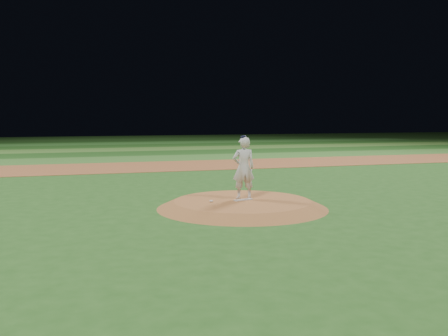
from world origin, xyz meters
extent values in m
plane|color=#22511A|center=(0.00, 0.00, 0.00)|extent=(120.00, 120.00, 0.00)
cube|color=brown|center=(0.00, 14.00, 0.01)|extent=(70.00, 6.00, 0.02)
cube|color=#316625|center=(0.00, 19.50, 0.01)|extent=(70.00, 5.00, 0.02)
cube|color=#1A4516|center=(0.00, 24.50, 0.01)|extent=(70.00, 5.00, 0.02)
cube|color=#3D6E28|center=(0.00, 29.50, 0.01)|extent=(70.00, 5.00, 0.02)
cube|color=#1C4917|center=(0.00, 34.50, 0.01)|extent=(70.00, 5.00, 0.02)
cube|color=#2C6826|center=(0.00, 39.50, 0.01)|extent=(70.00, 5.00, 0.02)
cube|color=#1B4616|center=(0.00, 44.50, 0.01)|extent=(70.00, 5.00, 0.02)
cone|color=#9A5D30|center=(0.00, 0.00, 0.12)|extent=(5.50, 5.50, 0.25)
cube|color=silver|center=(0.04, 0.01, 0.27)|extent=(0.67, 0.34, 0.03)
ellipsoid|color=silver|center=(-1.04, -0.02, 0.28)|extent=(0.12, 0.12, 0.07)
imported|color=silver|center=(0.15, 0.33, 1.27)|extent=(0.78, 0.54, 2.03)
ellipsoid|color=black|center=(0.15, 0.33, 2.26)|extent=(0.22, 0.22, 0.15)
camera|label=1|loc=(-5.24, -15.02, 2.97)|focal=40.00mm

